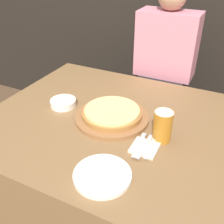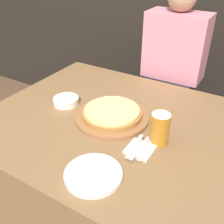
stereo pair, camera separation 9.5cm
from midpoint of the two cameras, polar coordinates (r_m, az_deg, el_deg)
The scene contains 11 objects.
ground_plane at distance 1.83m, azimuth 1.87°, elevation -21.30°, with size 12.00×12.00×0.00m, color brown.
dining_table at distance 1.55m, azimuth 2.12°, elevation -13.12°, with size 1.27×1.05×0.74m.
pizza_on_board at distance 1.30m, azimuth 2.09°, elevation -0.63°, with size 0.37×0.37×0.06m.
beer_glass at distance 1.15m, azimuth 12.73°, elevation -3.35°, with size 0.08×0.08×0.14m.
dinner_plate at distance 1.01m, azimuth -1.33°, elevation -13.51°, with size 0.22×0.22×0.02m.
side_bowl at distance 1.45m, azimuth -8.08°, elevation 2.43°, with size 0.14×0.14×0.04m.
napkin_stack at distance 1.13m, azimuth 8.55°, elevation -8.14°, with size 0.11×0.11×0.01m.
fork at distance 1.13m, azimuth 7.42°, elevation -7.41°, with size 0.03×0.17×0.00m.
dinner_knife at distance 1.12m, azimuth 8.58°, elevation -7.81°, with size 0.02×0.17×0.00m.
spoon at distance 1.12m, azimuth 9.77°, elevation -8.21°, with size 0.03×0.15×0.00m.
diner_person at distance 1.91m, azimuth 14.01°, elevation 5.40°, with size 0.39×0.20×1.31m.
Camera 2 is at (0.55, -0.94, 1.47)m, focal length 42.00 mm.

